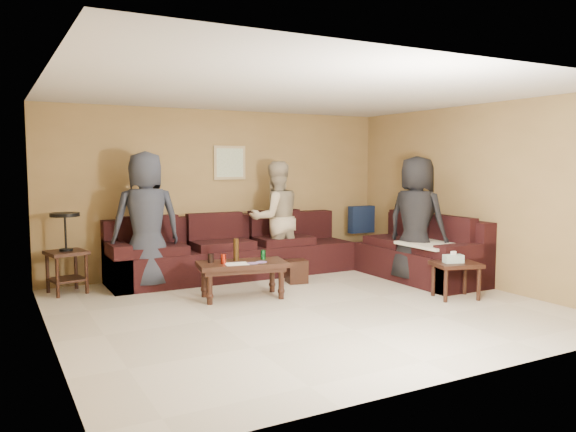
# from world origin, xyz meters

# --- Properties ---
(room) EXTENTS (5.60, 5.50, 2.50)m
(room) POSITION_xyz_m (0.00, 0.00, 1.66)
(room) COLOR beige
(room) RESTS_ON ground
(sectional_sofa) EXTENTS (4.65, 2.90, 0.97)m
(sectional_sofa) POSITION_xyz_m (0.81, 1.52, 0.33)
(sectional_sofa) COLOR black
(sectional_sofa) RESTS_ON ground
(coffee_table) EXTENTS (1.18, 0.74, 0.74)m
(coffee_table) POSITION_xyz_m (-0.45, 0.77, 0.39)
(coffee_table) COLOR black
(coffee_table) RESTS_ON ground
(end_table_left) EXTENTS (0.55, 0.55, 1.05)m
(end_table_left) POSITION_xyz_m (-2.36, 2.09, 0.55)
(end_table_left) COLOR black
(end_table_left) RESTS_ON ground
(side_table_right) EXTENTS (0.66, 0.59, 0.60)m
(side_table_right) POSITION_xyz_m (1.90, -0.52, 0.40)
(side_table_right) COLOR black
(side_table_right) RESTS_ON ground
(waste_bin) EXTENTS (0.32, 0.32, 0.33)m
(waste_bin) POSITION_xyz_m (0.60, 1.24, 0.16)
(waste_bin) COLOR black
(waste_bin) RESTS_ON ground
(wall_art) EXTENTS (0.52, 0.04, 0.52)m
(wall_art) POSITION_xyz_m (0.10, 2.48, 1.70)
(wall_art) COLOR tan
(wall_art) RESTS_ON ground
(person_left) EXTENTS (0.93, 0.62, 1.85)m
(person_left) POSITION_xyz_m (-1.37, 1.84, 0.93)
(person_left) COLOR #292D39
(person_left) RESTS_ON ground
(person_middle) EXTENTS (0.84, 0.66, 1.72)m
(person_middle) POSITION_xyz_m (0.60, 1.90, 0.86)
(person_middle) COLOR tan
(person_middle) RESTS_ON ground
(person_right) EXTENTS (0.84, 1.02, 1.79)m
(person_right) POSITION_xyz_m (2.08, 0.43, 0.90)
(person_right) COLOR black
(person_right) RESTS_ON ground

